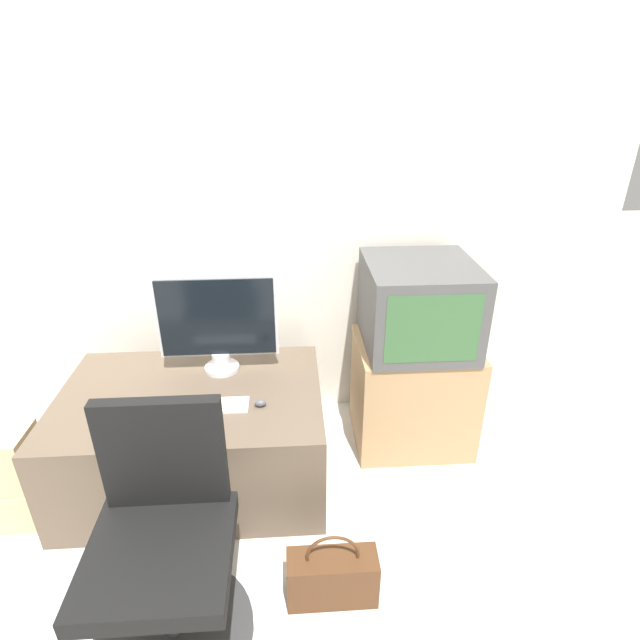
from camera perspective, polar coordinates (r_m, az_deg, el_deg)
The scene contains 12 objects.
ground_plane at distance 2.26m, azimuth -14.09°, elevation -29.27°, with size 12.00×12.00×0.00m, color beige.
wall_back at distance 2.67m, azimuth -12.62°, elevation 13.95°, with size 4.40×0.05×2.60m.
desk at distance 2.57m, azimuth -14.05°, elevation -12.72°, with size 1.22×0.82×0.51m.
side_stand at distance 2.77m, azimuth 10.51°, elevation -8.09°, with size 0.61×0.50×0.59m.
main_monitor at distance 2.45m, azimuth -11.61°, elevation -0.34°, with size 0.58×0.17×0.50m.
keyboard at distance 2.30m, azimuth -12.40°, elevation -9.55°, with size 0.34×0.11×0.01m.
mouse at distance 2.26m, azimuth -6.85°, elevation -9.42°, with size 0.05×0.03×0.03m.
crt_tv at distance 2.54m, azimuth 11.18°, elevation 1.73°, with size 0.53×0.56×0.43m.
office_chair at distance 1.95m, azimuth -17.30°, elevation -24.04°, with size 0.57×0.57×0.88m.
cardboard_box_lower at distance 2.78m, azimuth -31.47°, elevation -17.06°, with size 0.29×0.23×0.20m.
cardboard_box_upper at distance 2.64m, azimuth -32.67°, elevation -13.21°, with size 0.27×0.21×0.27m.
handbag at distance 2.14m, azimuth 1.41°, elevation -27.26°, with size 0.35×0.13×0.33m.
Camera 1 is at (0.40, -1.26, 1.83)m, focal length 28.00 mm.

